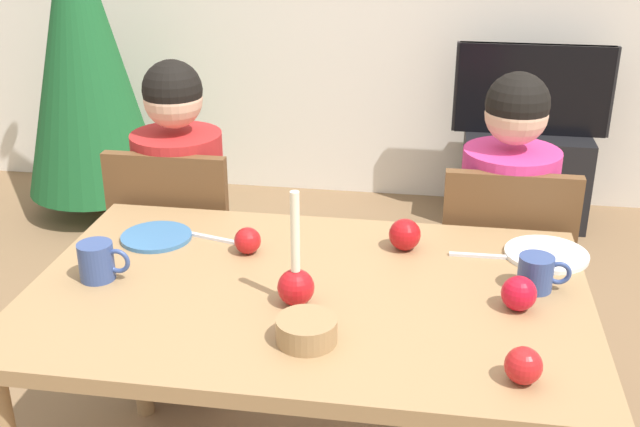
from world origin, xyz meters
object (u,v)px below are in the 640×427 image
(apple_by_right_mug, at_px, (248,241))
(apple_far_edge, at_px, (405,235))
(person_right_child, at_px, (502,256))
(tv_stand, at_px, (523,177))
(plate_left, at_px, (156,237))
(bowl_walnuts, at_px, (307,330))
(plate_right, at_px, (546,254))
(chair_right, at_px, (501,276))
(tv, at_px, (533,90))
(dining_table, at_px, (308,317))
(chair_left, at_px, (181,253))
(mug_left, at_px, (98,261))
(apple_by_left_plate, at_px, (523,366))
(apple_near_candle, at_px, (519,293))
(mug_right, at_px, (537,273))
(candle_centerpiece, at_px, (296,281))
(christmas_tree, at_px, (82,51))
(person_left_child, at_px, (183,234))

(apple_by_right_mug, xyz_separation_m, apple_far_edge, (0.42, 0.09, 0.01))
(person_right_child, relative_size, tv_stand, 1.83)
(plate_left, bearing_deg, apple_by_right_mug, -9.57)
(tv_stand, xyz_separation_m, bowl_walnuts, (-0.72, -2.54, 0.54))
(plate_right, bearing_deg, apple_far_edge, -177.55)
(chair_right, bearing_deg, apple_by_right_mug, -149.16)
(tv, bearing_deg, plate_left, -120.73)
(tv, relative_size, bowl_walnuts, 5.77)
(chair_right, bearing_deg, dining_table, -131.03)
(plate_left, xyz_separation_m, apple_far_edge, (0.70, 0.04, 0.04))
(chair_left, height_order, plate_right, chair_left)
(chair_left, height_order, bowl_walnuts, chair_left)
(mug_left, bearing_deg, dining_table, 3.40)
(chair_right, distance_m, plate_left, 1.10)
(dining_table, height_order, apple_by_left_plate, apple_by_left_plate)
(apple_near_candle, xyz_separation_m, apple_far_edge, (-0.29, 0.29, 0.00))
(person_right_child, xyz_separation_m, apple_by_left_plate, (-0.03, -0.96, 0.22))
(plate_left, distance_m, apple_near_candle, 1.02)
(mug_right, height_order, apple_by_right_mug, mug_right)
(mug_right, relative_size, apple_near_candle, 1.55)
(tv_stand, bearing_deg, tv, 90.00)
(mug_right, bearing_deg, tv, 84.94)
(candle_centerpiece, height_order, bowl_walnuts, candle_centerpiece)
(christmas_tree, bearing_deg, chair_right, -35.08)
(tv, distance_m, christmas_tree, 2.30)
(christmas_tree, xyz_separation_m, mug_right, (2.09, -1.96, -0.09))
(chair_right, bearing_deg, candle_centerpiece, -128.34)
(candle_centerpiece, height_order, apple_near_candle, candle_centerpiece)
(tv, bearing_deg, person_left_child, -128.20)
(candle_centerpiece, relative_size, mug_right, 2.24)
(person_left_child, relative_size, apple_by_right_mug, 15.90)
(mug_left, bearing_deg, tv_stand, 60.94)
(mug_left, bearing_deg, chair_left, 90.96)
(mug_left, xyz_separation_m, bowl_walnuts, (0.58, -0.21, -0.02))
(plate_left, bearing_deg, mug_right, -7.39)
(bowl_walnuts, distance_m, apple_far_edge, 0.54)
(person_left_child, bearing_deg, bowl_walnuts, -56.24)
(plate_right, xyz_separation_m, bowl_walnuts, (-0.57, -0.52, 0.02))
(person_right_child, distance_m, apple_by_left_plate, 0.98)
(dining_table, relative_size, mug_left, 10.33)
(apple_far_edge, bearing_deg, tv, 75.32)
(mug_left, distance_m, apple_by_right_mug, 0.40)
(dining_table, relative_size, bowl_walnuts, 10.22)
(plate_right, bearing_deg, bowl_walnuts, -137.69)
(plate_right, distance_m, apple_by_right_mug, 0.82)
(christmas_tree, relative_size, plate_right, 7.59)
(chair_left, bearing_deg, person_right_child, 1.73)
(mug_left, bearing_deg, apple_by_right_mug, 31.26)
(apple_near_candle, bearing_deg, plate_left, 166.24)
(person_left_child, xyz_separation_m, tv_stand, (1.31, 1.66, -0.33))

